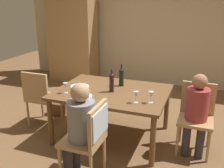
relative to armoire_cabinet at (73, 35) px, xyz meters
name	(u,v)px	position (x,y,z in m)	size (l,w,h in m)	color
ground_plane	(112,136)	(1.88, -2.33, -1.10)	(10.00, 10.00, 0.00)	brown
rear_room_partition	(154,26)	(1.88, 0.45, 0.25)	(6.40, 0.12, 2.70)	beige
armoire_cabinet	(73,35)	(0.00, 0.00, 0.00)	(1.18, 0.62, 2.18)	#A87F51
dining_table	(112,96)	(1.88, -2.33, -0.45)	(1.57, 1.17, 0.73)	brown
chair_near	(92,132)	(2.01, -3.30, -0.50)	(0.46, 0.44, 0.92)	tan
chair_right_end	(196,113)	(3.05, -2.25, -0.56)	(0.44, 0.44, 0.92)	tan
chair_left_end	(40,95)	(0.72, -2.42, -0.56)	(0.44, 0.44, 0.92)	tan
person_woman_host	(79,124)	(1.86, -3.30, -0.44)	(0.36, 0.31, 1.14)	#33333D
person_man_bearded	(197,109)	(3.05, -2.36, -0.46)	(0.29, 0.33, 1.09)	#33333D
wine_bottle_tall_green	(112,82)	(1.89, -2.37, -0.23)	(0.07, 0.07, 0.33)	black
wine_bottle_dark_red	(121,76)	(1.94, -2.08, -0.23)	(0.07, 0.07, 0.33)	black
wine_glass_near_left	(66,86)	(1.32, -2.64, -0.27)	(0.07, 0.07, 0.15)	silver
wine_glass_centre	(151,95)	(2.49, -2.57, -0.27)	(0.07, 0.07, 0.15)	silver
wine_glass_near_right	(136,95)	(2.32, -2.64, -0.27)	(0.07, 0.07, 0.15)	silver
dinner_plate_host	(80,87)	(1.38, -2.35, -0.36)	(0.28, 0.28, 0.01)	white
dinner_plate_guest_left	(82,96)	(1.59, -2.69, -0.36)	(0.28, 0.28, 0.01)	white
handbag	(57,109)	(0.72, -1.98, -0.99)	(0.28, 0.12, 0.22)	brown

